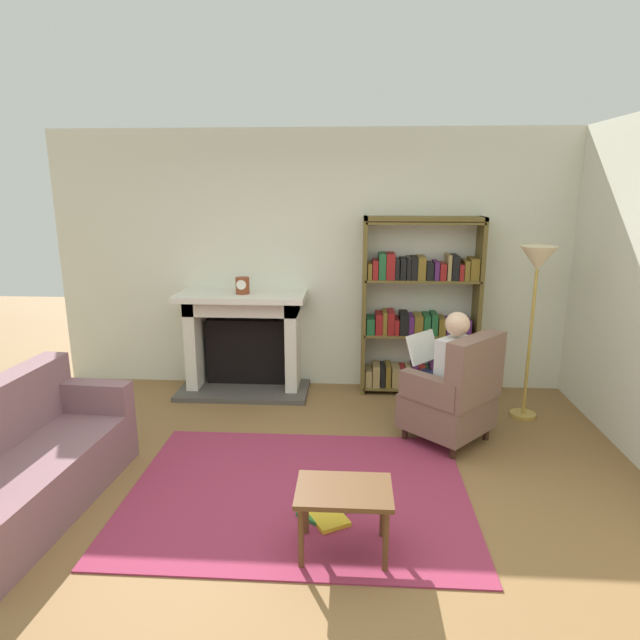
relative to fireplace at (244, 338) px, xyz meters
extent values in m
plane|color=brown|center=(0.77, -2.30, -0.57)|extent=(14.00, 14.00, 0.00)
cube|color=silver|center=(0.77, 0.25, 0.78)|extent=(5.60, 0.10, 2.70)
cube|color=silver|center=(3.42, -1.05, 0.78)|extent=(0.10, 5.20, 2.70)
cube|color=#912C49|center=(0.77, -2.00, -0.56)|extent=(2.40, 1.80, 0.01)
cube|color=#4C4742|center=(0.00, -0.12, -0.54)|extent=(1.36, 0.64, 0.05)
cube|color=black|center=(0.00, 0.10, -0.17)|extent=(0.84, 0.20, 0.70)
cube|color=silver|center=(-0.52, -0.02, -0.06)|extent=(0.12, 0.44, 1.00)
cube|color=silver|center=(0.52, -0.02, -0.06)|extent=(0.12, 0.44, 1.00)
cube|color=silver|center=(0.00, -0.02, 0.36)|extent=(1.16, 0.44, 0.16)
cube|color=silver|center=(0.00, -0.08, 0.47)|extent=(1.32, 0.56, 0.06)
cylinder|color=brown|center=(0.02, -0.10, 0.58)|extent=(0.14, 0.14, 0.17)
cylinder|color=white|center=(0.02, -0.16, 0.60)|extent=(0.10, 0.01, 0.10)
cube|color=brown|center=(1.26, 0.04, 0.35)|extent=(0.04, 0.32, 1.84)
cube|color=brown|center=(2.41, 0.04, 0.35)|extent=(0.04, 0.32, 1.84)
cube|color=brown|center=(1.83, 0.04, 1.25)|extent=(1.19, 0.32, 0.04)
cube|color=brown|center=(1.83, 0.04, -0.51)|extent=(1.15, 0.32, 0.02)
cube|color=#997F4C|center=(1.32, 0.03, -0.40)|extent=(0.07, 0.26, 0.18)
cube|color=#997F4C|center=(1.40, 0.03, -0.38)|extent=(0.07, 0.26, 0.23)
cube|color=black|center=(1.47, 0.03, -0.39)|extent=(0.05, 0.26, 0.22)
cube|color=brown|center=(1.53, 0.03, -0.38)|extent=(0.05, 0.26, 0.23)
cube|color=#997F4C|center=(1.61, 0.03, -0.39)|extent=(0.08, 0.26, 0.21)
cube|color=maroon|center=(1.68, 0.03, -0.39)|extent=(0.05, 0.26, 0.21)
cube|color=#997F4C|center=(1.74, 0.03, -0.39)|extent=(0.06, 0.26, 0.21)
cube|color=#4C1E59|center=(1.80, 0.03, -0.37)|extent=(0.06, 0.26, 0.24)
cube|color=maroon|center=(1.87, 0.03, -0.37)|extent=(0.07, 0.26, 0.24)
cube|color=#1E592D|center=(1.93, 0.03, -0.39)|extent=(0.04, 0.26, 0.20)
cube|color=#4C1E59|center=(2.00, 0.03, -0.37)|extent=(0.07, 0.26, 0.25)
cube|color=navy|center=(2.08, 0.03, -0.40)|extent=(0.08, 0.26, 0.19)
cube|color=#997F4C|center=(2.14, 0.03, -0.38)|extent=(0.04, 0.26, 0.22)
cube|color=#4C1E59|center=(2.21, 0.03, -0.38)|extent=(0.08, 0.26, 0.23)
cube|color=navy|center=(2.30, 0.03, -0.37)|extent=(0.08, 0.26, 0.26)
cube|color=#997F4C|center=(2.38, 0.03, -0.39)|extent=(0.07, 0.26, 0.22)
cube|color=brown|center=(1.83, 0.04, 0.07)|extent=(1.15, 0.32, 0.02)
cube|color=#1E592D|center=(1.33, 0.03, 0.16)|extent=(0.08, 0.26, 0.16)
cube|color=maroon|center=(1.41, 0.03, 0.18)|extent=(0.07, 0.26, 0.21)
cube|color=brown|center=(1.47, 0.03, 0.20)|extent=(0.04, 0.26, 0.24)
cube|color=maroon|center=(1.54, 0.03, 0.20)|extent=(0.07, 0.26, 0.24)
cube|color=maroon|center=(1.60, 0.03, 0.16)|extent=(0.04, 0.26, 0.16)
cube|color=black|center=(1.67, 0.03, 0.19)|extent=(0.09, 0.26, 0.22)
cube|color=#4C1E59|center=(1.74, 0.03, 0.17)|extent=(0.05, 0.26, 0.19)
cube|color=brown|center=(1.82, 0.03, 0.18)|extent=(0.09, 0.26, 0.20)
cube|color=#1E592D|center=(1.90, 0.03, 0.18)|extent=(0.07, 0.26, 0.21)
cube|color=#1E592D|center=(1.98, 0.03, 0.19)|extent=(0.06, 0.26, 0.22)
cube|color=brown|center=(2.05, 0.03, 0.17)|extent=(0.07, 0.26, 0.18)
cube|color=#4C1E59|center=(2.13, 0.03, 0.16)|extent=(0.07, 0.26, 0.16)
cube|color=#997F4C|center=(2.20, 0.03, 0.16)|extent=(0.04, 0.26, 0.17)
cube|color=#1E592D|center=(2.24, 0.03, 0.18)|extent=(0.05, 0.26, 0.20)
cube|color=#4C1E59|center=(2.31, 0.03, 0.16)|extent=(0.07, 0.26, 0.17)
cube|color=brown|center=(1.83, 0.04, 0.64)|extent=(1.15, 0.32, 0.02)
cube|color=brown|center=(1.31, 0.03, 0.73)|extent=(0.04, 0.26, 0.16)
cube|color=maroon|center=(1.36, 0.03, 0.75)|extent=(0.05, 0.26, 0.19)
cube|color=#1E592D|center=(1.43, 0.03, 0.78)|extent=(0.07, 0.26, 0.26)
cube|color=maroon|center=(1.51, 0.03, 0.78)|extent=(0.09, 0.26, 0.26)
cube|color=black|center=(1.58, 0.03, 0.75)|extent=(0.04, 0.26, 0.20)
cube|color=black|center=(1.64, 0.03, 0.76)|extent=(0.06, 0.26, 0.21)
cube|color=black|center=(1.69, 0.03, 0.76)|extent=(0.04, 0.26, 0.22)
cube|color=black|center=(1.75, 0.03, 0.76)|extent=(0.06, 0.26, 0.22)
cube|color=brown|center=(1.82, 0.03, 0.77)|extent=(0.08, 0.26, 0.23)
cube|color=black|center=(1.90, 0.03, 0.73)|extent=(0.07, 0.26, 0.17)
cube|color=#4C1E59|center=(1.97, 0.03, 0.74)|extent=(0.05, 0.26, 0.18)
cube|color=maroon|center=(2.03, 0.03, 0.73)|extent=(0.06, 0.26, 0.16)
cube|color=#997F4C|center=(2.09, 0.03, 0.78)|extent=(0.04, 0.26, 0.25)
cube|color=black|center=(2.15, 0.03, 0.77)|extent=(0.07, 0.26, 0.24)
cube|color=maroon|center=(2.21, 0.03, 0.73)|extent=(0.04, 0.26, 0.16)
cube|color=brown|center=(2.26, 0.03, 0.75)|extent=(0.05, 0.26, 0.19)
cube|color=brown|center=(2.34, 0.03, 0.76)|extent=(0.09, 0.26, 0.22)
cube|color=brown|center=(1.83, 0.04, 1.21)|extent=(1.15, 0.32, 0.02)
cylinder|color=#331E14|center=(1.96, -0.74, -0.51)|extent=(0.05, 0.05, 0.12)
cylinder|color=#331E14|center=(1.61, -1.11, -0.51)|extent=(0.05, 0.05, 0.12)
cylinder|color=#331E14|center=(2.31, -1.07, -0.51)|extent=(0.05, 0.05, 0.12)
cylinder|color=#331E14|center=(1.96, -1.44, -0.51)|extent=(0.05, 0.05, 0.12)
cube|color=brown|center=(1.96, -1.09, -0.30)|extent=(0.88, 0.88, 0.30)
cube|color=brown|center=(2.13, -1.25, 0.13)|extent=(0.55, 0.58, 0.55)
cube|color=brown|center=(2.14, -0.89, -0.04)|extent=(0.48, 0.46, 0.22)
cube|color=brown|center=(1.77, -1.29, -0.04)|extent=(0.48, 0.46, 0.22)
cube|color=silver|center=(1.99, -1.12, 0.10)|extent=(0.36, 0.37, 0.50)
sphere|color=#D8AD8C|center=(1.99, -1.12, 0.47)|extent=(0.20, 0.20, 0.20)
cube|color=#191E3F|center=(1.90, -0.93, -0.10)|extent=(0.37, 0.36, 0.12)
cube|color=#191E3F|center=(1.79, -1.04, -0.10)|extent=(0.37, 0.36, 0.12)
cylinder|color=#191E3F|center=(1.76, -0.80, -0.36)|extent=(0.10, 0.10, 0.42)
cylinder|color=#191E3F|center=(1.65, -0.91, -0.36)|extent=(0.10, 0.10, 0.42)
cube|color=white|center=(1.75, -0.90, 0.20)|extent=(0.33, 0.34, 0.25)
cube|color=#805A62|center=(-0.99, -2.34, -0.37)|extent=(0.81, 1.74, 0.40)
cube|color=#805A62|center=(-0.94, -1.57, -0.05)|extent=(0.71, 0.21, 0.24)
cube|color=brown|center=(1.11, -2.62, -0.16)|extent=(0.56, 0.39, 0.03)
cylinder|color=brown|center=(0.87, -2.77, -0.37)|extent=(0.04, 0.04, 0.39)
cylinder|color=brown|center=(1.34, -2.77, -0.37)|extent=(0.04, 0.04, 0.39)
cylinder|color=brown|center=(0.87, -2.47, -0.37)|extent=(0.04, 0.04, 0.39)
cylinder|color=brown|center=(1.34, -2.47, -0.37)|extent=(0.04, 0.04, 0.39)
cube|color=gold|center=(1.00, -2.32, -0.54)|extent=(0.31, 0.34, 0.03)
cube|color=#334CA5|center=(1.17, -2.12, -0.54)|extent=(0.30, 0.27, 0.03)
cube|color=#267233|center=(0.94, -2.25, -0.54)|extent=(0.31, 0.32, 0.03)
cylinder|color=#B7933F|center=(2.78, -0.55, -0.55)|extent=(0.24, 0.24, 0.03)
cylinder|color=#B7933F|center=(2.78, -0.55, 0.15)|extent=(0.03, 0.03, 1.37)
cone|color=beige|center=(2.78, -0.55, 0.94)|extent=(0.32, 0.32, 0.22)
camera|label=1|loc=(1.14, -5.41, 1.56)|focal=30.17mm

